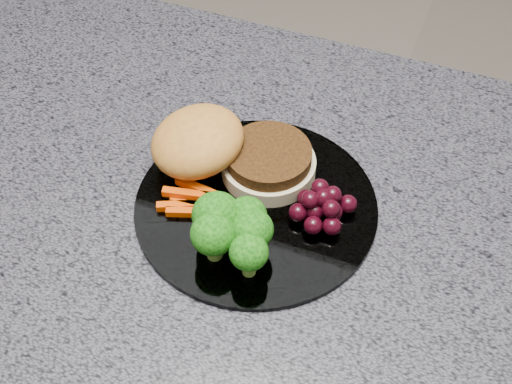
% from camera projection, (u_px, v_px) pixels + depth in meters
% --- Properties ---
extents(countertop, '(1.20, 0.60, 0.04)m').
position_uv_depth(countertop, '(238.00, 207.00, 0.79)').
color(countertop, '#4D4C56').
rests_on(countertop, island_cabinet).
extents(plate, '(0.26, 0.26, 0.01)m').
position_uv_depth(plate, '(256.00, 206.00, 0.76)').
color(plate, white).
rests_on(plate, countertop).
extents(burger, '(0.21, 0.14, 0.06)m').
position_uv_depth(burger, '(223.00, 152.00, 0.78)').
color(burger, beige).
rests_on(burger, plate).
extents(carrot_sticks, '(0.07, 0.05, 0.02)m').
position_uv_depth(carrot_sticks, '(193.00, 200.00, 0.76)').
color(carrot_sticks, '#CB3F03').
rests_on(carrot_sticks, plate).
extents(broccoli, '(0.09, 0.08, 0.06)m').
position_uv_depth(broccoli, '(232.00, 228.00, 0.70)').
color(broccoli, olive).
rests_on(broccoli, plate).
extents(grape_bunch, '(0.06, 0.06, 0.03)m').
position_uv_depth(grape_bunch, '(322.00, 206.00, 0.74)').
color(grape_bunch, black).
rests_on(grape_bunch, plate).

